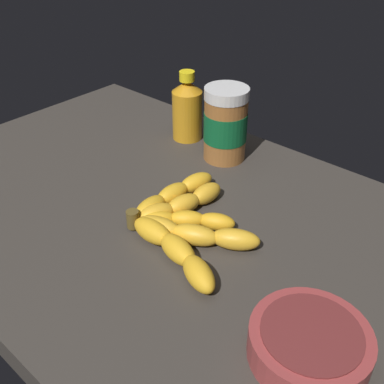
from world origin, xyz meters
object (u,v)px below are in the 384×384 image
Objects in this scene: peanut_butter_jar at (225,125)px; honey_bottle at (187,109)px; banana_bunch at (182,221)px; small_bowl at (309,343)px.

peanut_butter_jar and honey_bottle have the same top height.
peanut_butter_jar reaches higher than banana_bunch.
honey_bottle is at bearing 172.05° from peanut_butter_jar.
honey_bottle is at bearing 146.24° from small_bowl.
peanut_butter_jar is at bearing 140.16° from small_bowl.
small_bowl reaches higher than banana_bunch.
banana_bunch is at bearing -67.62° from peanut_butter_jar.
small_bowl is (35.75, -29.83, -5.06)cm from peanut_butter_jar.
honey_bottle is (-20.45, 23.99, 4.94)cm from banana_bunch.
banana_bunch is 1.67× the size of small_bowl.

